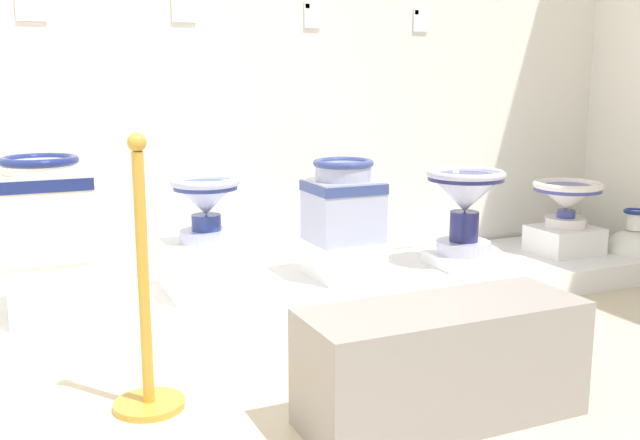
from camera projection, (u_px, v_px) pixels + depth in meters
The scene contains 19 objects.
ground_plane at pixel (520, 419), 2.49m from camera, with size 6.00×5.29×0.02m, color beige.
display_platform at pixel (341, 290), 3.74m from camera, with size 3.49×0.83×0.13m, color white.
plinth_block_broad_patterned at pixel (48, 287), 3.09m from camera, with size 0.33×0.32×0.26m, color white.
antique_toilet_broad_patterned at pixel (42, 204), 3.02m from camera, with size 0.38×0.34×0.42m.
plinth_block_tall_cobalt at pixel (208, 267), 3.43m from camera, with size 0.38×0.34×0.25m, color white.
antique_toilet_tall_cobalt at pixel (206, 200), 3.37m from camera, with size 0.32×0.32×0.30m.
plinth_block_squat_floral at pixel (343, 259), 3.73m from camera, with size 0.31×0.39×0.19m, color white.
antique_toilet_squat_floral at pixel (343, 199), 3.67m from camera, with size 0.34×0.32×0.42m.
plinth_block_slender_white at pixel (463, 259), 3.97m from camera, with size 0.34×0.31×0.06m, color white.
antique_toilet_slender_white at pixel (465, 197), 3.90m from camera, with size 0.42×0.42×0.46m.
plinth_block_central_ornate at pixel (564, 240), 4.24m from camera, with size 0.36×0.31×0.15m, color white.
antique_toilet_central_ornate at pixel (567, 196), 4.19m from camera, with size 0.39×0.39×0.27m.
info_placard_first at pixel (31, 5), 3.31m from camera, with size 0.13×0.01×0.13m.
info_placard_second at pixel (184, 7), 3.59m from camera, with size 0.12×0.01×0.15m.
info_placard_third at pixel (312, 14), 3.87m from camera, with size 0.09×0.01×0.14m.
info_placard_fourth at pixel (421, 19), 4.14m from camera, with size 0.10×0.01×0.13m.
decorative_vase_companion at pixel (633, 248), 4.27m from camera, with size 0.30×0.30×0.38m.
stanchion_post_near_left at pixel (146, 328), 2.49m from camera, with size 0.25×0.25×0.96m.
museum_bench at pixel (442, 363), 2.43m from camera, with size 0.96×0.36×0.40m, color gray.
Camera 1 is at (0.43, -1.19, 1.13)m, focal length 41.01 mm.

